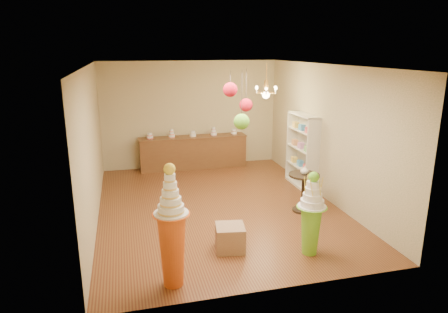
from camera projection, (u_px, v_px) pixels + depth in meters
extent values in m
plane|color=#5B3118|center=(217.00, 206.00, 8.72)|extent=(6.50, 6.50, 0.00)
plane|color=white|center=(217.00, 65.00, 7.93)|extent=(6.50, 6.50, 0.00)
cube|color=tan|center=(191.00, 115.00, 11.37)|extent=(5.00, 0.04, 3.00)
cube|color=tan|center=(274.00, 191.00, 5.29)|extent=(5.00, 0.04, 3.00)
cube|color=tan|center=(92.00, 146.00, 7.73)|extent=(0.04, 6.50, 3.00)
cube|color=tan|center=(326.00, 133.00, 8.92)|extent=(0.04, 6.50, 3.00)
cone|color=#6CB928|center=(310.00, 230.00, 6.60)|extent=(0.40, 0.40, 0.83)
cylinder|color=white|center=(312.00, 206.00, 6.48)|extent=(0.54, 0.54, 0.03)
cylinder|color=white|center=(312.00, 203.00, 6.47)|extent=(0.44, 0.44, 0.10)
cylinder|color=white|center=(313.00, 197.00, 6.44)|extent=(0.36, 0.36, 0.10)
cylinder|color=white|center=(313.00, 191.00, 6.41)|extent=(0.30, 0.30, 0.10)
cylinder|color=white|center=(313.00, 184.00, 6.39)|extent=(0.24, 0.24, 0.10)
sphere|color=#5CA524|center=(314.00, 177.00, 6.35)|extent=(0.17, 0.17, 0.17)
cone|color=#D35318|center=(172.00, 250.00, 5.68)|extent=(0.52, 0.52, 1.10)
cylinder|color=white|center=(171.00, 213.00, 5.53)|extent=(0.62, 0.62, 0.03)
cylinder|color=white|center=(171.00, 209.00, 5.51)|extent=(0.47, 0.47, 0.11)
cylinder|color=white|center=(171.00, 201.00, 5.48)|extent=(0.37, 0.37, 0.11)
cylinder|color=white|center=(170.00, 193.00, 5.45)|extent=(0.30, 0.30, 0.11)
cylinder|color=white|center=(170.00, 186.00, 5.43)|extent=(0.24, 0.24, 0.11)
cylinder|color=white|center=(170.00, 178.00, 5.40)|extent=(0.19, 0.19, 0.11)
sphere|color=gold|center=(169.00, 169.00, 5.36)|extent=(0.16, 0.16, 0.16)
cube|color=#8D6B4D|center=(230.00, 238.00, 6.77)|extent=(0.55, 0.55, 0.44)
cube|color=brown|center=(193.00, 153.00, 11.38)|extent=(3.00, 0.50, 0.90)
cube|color=brown|center=(193.00, 137.00, 11.26)|extent=(3.04, 0.54, 0.03)
cylinder|color=white|center=(150.00, 136.00, 10.95)|extent=(0.18, 0.18, 0.16)
cylinder|color=white|center=(172.00, 133.00, 11.08)|extent=(0.18, 0.18, 0.24)
cylinder|color=white|center=(193.00, 134.00, 11.24)|extent=(0.18, 0.18, 0.16)
cylinder|color=white|center=(214.00, 131.00, 11.37)|extent=(0.18, 0.18, 0.24)
cylinder|color=white|center=(234.00, 132.00, 11.52)|extent=(0.18, 0.18, 0.16)
cube|color=beige|center=(308.00, 150.00, 9.82)|extent=(0.04, 1.20, 1.80)
cube|color=beige|center=(301.00, 166.00, 9.89)|extent=(0.30, 1.14, 0.03)
cube|color=beige|center=(302.00, 149.00, 9.77)|extent=(0.30, 1.14, 0.03)
cube|color=beige|center=(303.00, 131.00, 9.66)|extent=(0.30, 1.14, 0.03)
cylinder|color=black|center=(302.00, 210.00, 8.44)|extent=(0.56, 0.56, 0.04)
cylinder|color=black|center=(303.00, 193.00, 8.34)|extent=(0.11, 0.11, 0.80)
cylinder|color=black|center=(304.00, 175.00, 8.23)|extent=(0.84, 0.84, 0.04)
imported|color=beige|center=(305.00, 170.00, 8.21)|extent=(0.21, 0.21, 0.17)
cylinder|color=#453831|center=(246.00, 87.00, 6.67)|extent=(0.01, 0.01, 0.60)
sphere|color=#A5111D|center=(246.00, 105.00, 6.75)|extent=(0.22, 0.22, 0.22)
cylinder|color=#453831|center=(242.00, 96.00, 6.40)|extent=(0.01, 0.01, 0.83)
sphere|color=#5CA524|center=(242.00, 122.00, 6.51)|extent=(0.26, 0.26, 0.26)
cylinder|color=#453831|center=(230.00, 80.00, 5.96)|extent=(0.01, 0.01, 0.28)
sphere|color=#A5111D|center=(230.00, 90.00, 6.00)|extent=(0.22, 0.22, 0.22)
cylinder|color=#E3AE50|center=(266.00, 74.00, 9.39)|extent=(0.02, 0.02, 0.50)
cylinder|color=#E3AE50|center=(266.00, 86.00, 9.46)|extent=(0.10, 0.10, 0.30)
sphere|color=#FFCA8C|center=(266.00, 95.00, 9.52)|extent=(0.18, 0.18, 0.18)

